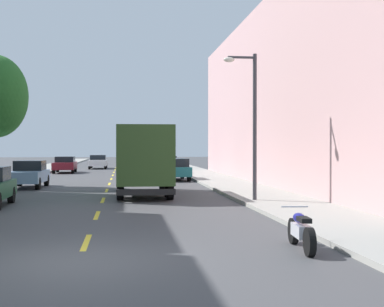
# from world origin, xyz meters

# --- Properties ---
(ground_plane) EXTENTS (160.00, 160.00, 0.00)m
(ground_plane) POSITION_xyz_m (0.00, 30.00, 0.00)
(ground_plane) COLOR #424244
(sidewalk_left) EXTENTS (3.20, 120.00, 0.14)m
(sidewalk_left) POSITION_xyz_m (-7.10, 28.00, 0.07)
(sidewalk_left) COLOR #99968E
(sidewalk_left) RESTS_ON ground_plane
(sidewalk_right) EXTENTS (3.20, 120.00, 0.14)m
(sidewalk_right) POSITION_xyz_m (7.10, 28.00, 0.07)
(sidewalk_right) COLOR #99968E
(sidewalk_right) RESTS_ON ground_plane
(lane_centerline_dashes) EXTENTS (0.14, 47.20, 0.01)m
(lane_centerline_dashes) POSITION_xyz_m (0.00, 24.50, 0.00)
(lane_centerline_dashes) COLOR yellow
(lane_centerline_dashes) RESTS_ON ground_plane
(apartment_block_opposite) EXTENTS (10.00, 36.00, 10.59)m
(apartment_block_opposite) POSITION_xyz_m (13.70, 20.00, 5.29)
(apartment_block_opposite) COLOR #CC9E9E
(apartment_block_opposite) RESTS_ON ground_plane
(street_lamp) EXTENTS (1.35, 0.28, 5.85)m
(street_lamp) POSITION_xyz_m (5.93, 9.98, 3.59)
(street_lamp) COLOR #38383D
(street_lamp) RESTS_ON sidewalk_right
(delivery_box_truck) EXTENTS (2.44, 7.20, 3.19)m
(delivery_box_truck) POSITION_xyz_m (1.80, 14.08, 1.83)
(delivery_box_truck) COLOR #2D471E
(delivery_box_truck) RESTS_ON ground_plane
(parked_wagon_teal) EXTENTS (1.96, 4.75, 1.50)m
(parked_wagon_teal) POSITION_xyz_m (4.28, 25.10, 0.80)
(parked_wagon_teal) COLOR #195B60
(parked_wagon_teal) RESTS_ON ground_plane
(parked_hatchback_sky) EXTENTS (1.83, 4.04, 1.50)m
(parked_hatchback_sky) POSITION_xyz_m (-4.37, 19.55, 0.76)
(parked_hatchback_sky) COLOR #7A9EC6
(parked_hatchback_sky) RESTS_ON ground_plane
(parked_suv_orange) EXTENTS (1.98, 4.81, 1.93)m
(parked_suv_orange) POSITION_xyz_m (4.46, 54.98, 0.99)
(parked_suv_orange) COLOR orange
(parked_suv_orange) RESTS_ON ground_plane
(parked_wagon_navy) EXTENTS (1.94, 4.75, 1.50)m
(parked_wagon_navy) POSITION_xyz_m (4.44, 34.18, 0.80)
(parked_wagon_navy) COLOR navy
(parked_wagon_navy) RESTS_ON ground_plane
(parked_pickup_champagne) EXTENTS (2.09, 5.33, 1.73)m
(parked_pickup_champagne) POSITION_xyz_m (4.50, 43.90, 0.83)
(parked_pickup_champagne) COLOR tan
(parked_pickup_champagne) RESTS_ON ground_plane
(parked_sedan_burgundy) EXTENTS (1.87, 4.53, 1.43)m
(parked_sedan_burgundy) POSITION_xyz_m (-4.25, 36.68, 0.75)
(parked_sedan_burgundy) COLOR maroon
(parked_sedan_burgundy) RESTS_ON ground_plane
(moving_white_sedan) EXTENTS (1.80, 4.50, 1.43)m
(moving_white_sedan) POSITION_xyz_m (-1.80, 45.37, 0.75)
(moving_white_sedan) COLOR silver
(moving_white_sedan) RESTS_ON ground_plane
(parked_motorcycle) EXTENTS (0.62, 2.05, 0.90)m
(parked_motorcycle) POSITION_xyz_m (4.75, 0.48, 0.41)
(parked_motorcycle) COLOR black
(parked_motorcycle) RESTS_ON ground_plane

